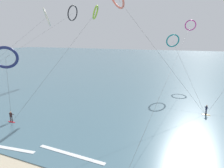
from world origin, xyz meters
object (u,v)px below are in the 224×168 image
kite_lime (95,12)px  kite_navy (6,58)px  surfer_crimson (11,117)px  kite_magenta (190,25)px  kite_charcoal (73,13)px  surfer_amber (206,111)px  kite_teal (173,41)px  kite_ivory (47,17)px

kite_lime → kite_navy: bearing=-27.7°
surfer_crimson → kite_lime: kite_lime is taller
kite_lime → kite_magenta: (18.46, 25.26, -1.83)m
kite_lime → kite_charcoal: size_ratio=0.50×
surfer_amber → kite_navy: 32.31m
surfer_amber → kite_magenta: bearing=-147.3°
kite_lime → kite_magenta: kite_lime is taller
kite_navy → kite_charcoal: size_ratio=0.25×
kite_teal → kite_charcoal: 35.39m
kite_navy → kite_ivory: kite_ivory is taller
surfer_crimson → kite_ivory: 33.64m
kite_lime → kite_charcoal: bearing=-151.6°
surfer_amber → kite_lime: bearing=-81.6°
kite_navy → kite_ivory: bearing=-106.3°
kite_navy → kite_lime: (3.97, 20.54, 8.21)m
kite_lime → surfer_amber: bearing=58.3°
kite_teal → kite_magenta: size_ratio=0.34×
kite_teal → kite_magenta: bearing=-128.9°
kite_teal → surfer_crimson: bearing=32.0°
kite_charcoal → surfer_amber: bearing=61.8°
surfer_crimson → kite_charcoal: bearing=98.7°
surfer_crimson → kite_teal: 38.68m
surfer_amber → kite_teal: kite_teal is taller
kite_charcoal → kite_magenta: size_ratio=0.85×
kite_charcoal → kite_magenta: 37.48m
kite_navy → kite_ivory: size_ratio=0.35×
surfer_crimson → kite_magenta: size_ratio=0.03×
kite_ivory → kite_magenta: (35.62, 21.06, -1.90)m
kite_ivory → kite_navy: bearing=165.2°
surfer_crimson → kite_magenta: (21.85, 46.50, 15.27)m
kite_ivory → kite_charcoal: bearing=-39.2°
kite_charcoal → kite_magenta: bearing=103.3°
kite_navy → surfer_crimson: bearing=84.9°
kite_charcoal → kite_magenta: (36.50, 7.28, -4.34)m
surfer_amber → kite_navy: size_ratio=0.15×
kite_ivory → kite_magenta: bearing=-102.2°
kite_ivory → kite_teal: kite_ivory is taller
kite_teal → kite_charcoal: size_ratio=0.40×
surfer_crimson → kite_teal: kite_teal is taller
kite_teal → kite_charcoal: (-33.53, 7.30, 8.64)m
kite_magenta → kite_charcoal: bearing=-166.7°
surfer_crimson → kite_navy: size_ratio=0.15×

